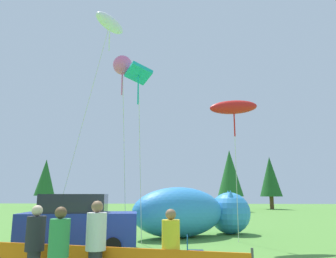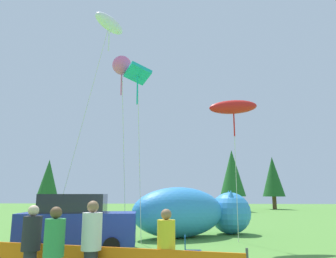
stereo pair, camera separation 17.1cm
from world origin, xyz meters
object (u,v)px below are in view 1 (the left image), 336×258
spectator_in_red_shirt (96,244)px  folding_chair (192,249)px  inflatable_cat (192,214)px  spectator_in_grey_shirt (35,245)px  spectator_in_yellow_shirt (58,250)px  kite_red_lizard (234,108)px  spectator_in_white_shirt (171,248)px  parked_car (78,223)px  kite_white_ghost (110,24)px  kite_teal_diamond (138,77)px  kite_pink_octopus (123,66)px

spectator_in_red_shirt → folding_chair: bearing=55.6°
inflatable_cat → spectator_in_grey_shirt: inflatable_cat is taller
inflatable_cat → spectator_in_yellow_shirt: 10.39m
spectator_in_yellow_shirt → kite_red_lizard: kite_red_lizard is taller
spectator_in_white_shirt → folding_chair: bearing=80.7°
parked_car → kite_white_ghost: kite_white_ghost is taller
inflatable_cat → spectator_in_red_shirt: size_ratio=3.35×
inflatable_cat → kite_teal_diamond: (-2.14, -3.89, 5.64)m
folding_chair → kite_teal_diamond: kite_teal_diamond is taller
kite_white_ghost → inflatable_cat: bearing=41.0°
folding_chair → spectator_in_yellow_shirt: spectator_in_yellow_shirt is taller
kite_white_ghost → spectator_in_yellow_shirt: bearing=-82.2°
spectator_in_white_shirt → spectator_in_grey_shirt: bearing=179.3°
kite_teal_diamond → inflatable_cat: bearing=61.2°
kite_teal_diamond → spectator_in_yellow_shirt: bearing=-94.8°
folding_chair → kite_white_ghost: bearing=134.4°
spectator_in_red_shirt → kite_pink_octopus: size_ratio=0.24×
spectator_in_yellow_shirt → kite_white_ghost: bearing=97.8°
kite_pink_octopus → kite_white_ghost: size_ratio=0.78×
kite_red_lizard → folding_chair: bearing=-114.9°
spectator_in_red_shirt → kite_red_lizard: kite_red_lizard is taller
spectator_in_grey_shirt → kite_red_lizard: (5.30, 7.01, 4.78)m
spectator_in_grey_shirt → kite_white_ghost: (-0.18, 6.27, 8.53)m
kite_white_ghost → spectator_in_white_shirt: bearing=-64.1°
folding_chair → kite_pink_octopus: (-2.76, 2.94, 6.78)m
parked_car → spectator_in_white_shirt: bearing=-63.1°
spectator_in_yellow_shirt → spectator_in_white_shirt: spectator_in_yellow_shirt is taller
folding_chair → kite_white_ghost: size_ratio=0.09×
inflatable_cat → kite_red_lizard: kite_red_lizard is taller
spectator_in_grey_shirt → spectator_in_white_shirt: bearing=-0.7°
folding_chair → kite_pink_octopus: 7.89m
spectator_in_red_shirt → kite_white_ghost: bearing=103.4°
parked_car → spectator_in_white_shirt: parked_car is taller
spectator_in_yellow_shirt → spectator_in_grey_shirt: spectator_in_grey_shirt is taller
parked_car → spectator_in_white_shirt: size_ratio=2.52×
folding_chair → spectator_in_grey_shirt: 4.37m
folding_chair → kite_pink_octopus: kite_pink_octopus is taller
kite_white_ghost → kite_pink_octopus: bearing=-36.3°
inflatable_cat → kite_white_ghost: 9.69m
spectator_in_red_shirt → spectator_in_white_shirt: spectator_in_red_shirt is taller
folding_chair → inflatable_cat: 6.66m
spectator_in_grey_shirt → kite_teal_diamond: size_ratio=0.25×
spectator_in_red_shirt → kite_red_lizard: size_ratio=0.30×
spectator_in_red_shirt → kite_white_ghost: 10.73m
parked_car → kite_red_lizard: 7.95m
spectator_in_grey_shirt → kite_red_lizard: bearing=52.9°
parked_car → kite_white_ghost: (0.58, 1.19, 8.52)m
parked_car → spectator_in_grey_shirt: size_ratio=2.43×
spectator_in_grey_shirt → kite_white_ghost: 10.59m
spectator_in_white_shirt → inflatable_cat: bearing=86.7°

